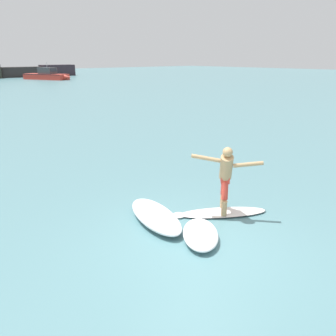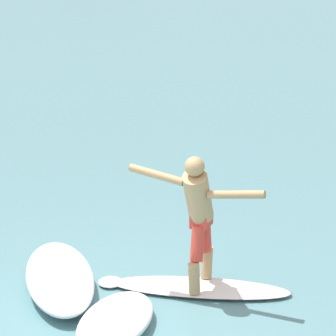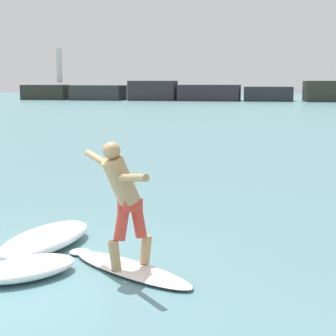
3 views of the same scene
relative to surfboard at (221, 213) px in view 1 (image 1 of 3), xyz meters
The scene contains 6 objects.
ground_plane 1.53m from the surfboard, 157.85° to the right, with size 200.00×200.00×0.00m, color slate.
surfboard is the anchor object (origin of this frame).
surfer 1.01m from the surfboard, 114.29° to the right, with size 1.14×1.22×1.64m.
fishing_boat_near_jetty 53.61m from the surfboard, 72.06° to the left, with size 5.46×8.92×2.82m.
wave_foam_at_tail 1.61m from the surfboard, 152.94° to the left, with size 1.20×2.08×0.31m.
wave_foam_at_nose 1.30m from the surfboard, 159.43° to the right, with size 1.41×1.44×0.24m.
Camera 1 is at (-4.18, -3.86, 3.55)m, focal length 35.00 mm.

